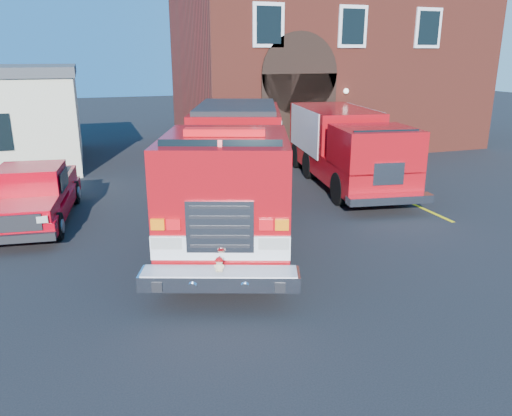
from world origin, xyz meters
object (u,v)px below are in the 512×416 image
object	(u,v)px
pickup_truck	(35,195)
secondary_truck	(345,145)
fire_station	(322,65)
fire_engine	(233,167)

from	to	relation	value
pickup_truck	secondary_truck	xyz separation A→B (m)	(10.98, 1.33, 0.67)
fire_station	secondary_truck	world-z (taller)	fire_station
fire_station	fire_engine	distance (m)	15.33
fire_engine	secondary_truck	xyz separation A→B (m)	(5.41, 3.27, -0.19)
pickup_truck	secondary_truck	size ratio (longest dim) A/B	0.63
pickup_truck	fire_station	bearing A→B (deg)	36.06
secondary_truck	pickup_truck	bearing A→B (deg)	-173.08
fire_engine	fire_station	bearing A→B (deg)	54.75
pickup_truck	secondary_truck	bearing A→B (deg)	6.92
fire_engine	secondary_truck	bearing A→B (deg)	31.13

